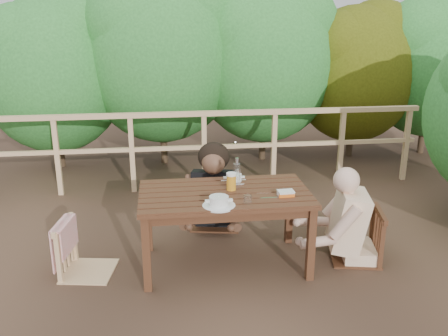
{
  "coord_description": "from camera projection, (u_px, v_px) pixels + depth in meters",
  "views": [
    {
      "loc": [
        -0.52,
        -3.97,
        2.21
      ],
      "look_at": [
        0.0,
        0.05,
        0.9
      ],
      "focal_mm": 39.49,
      "sensor_mm": 36.0,
      "label": 1
    }
  ],
  "objects": [
    {
      "name": "chair_right",
      "position": [
        358.0,
        213.0,
        4.45
      ],
      "size": [
        0.53,
        0.53,
        0.9
      ],
      "primitive_type": "cube",
      "rotation": [
        0.0,
        0.0,
        -1.78
      ],
      "color": "#3E2213",
      "rests_on": "ground"
    },
    {
      "name": "chair_left",
      "position": [
        85.0,
        226.0,
        4.21
      ],
      "size": [
        0.51,
        0.51,
        0.89
      ],
      "primitive_type": "cube",
      "rotation": [
        0.0,
        0.0,
        1.4
      ],
      "color": "tan",
      "rests_on": "ground"
    },
    {
      "name": "table",
      "position": [
        225.0,
        229.0,
        4.38
      ],
      "size": [
        1.48,
        0.83,
        0.68
      ],
      "primitive_type": "cube",
      "color": "#3E2213",
      "rests_on": "ground"
    },
    {
      "name": "hedge_row",
      "position": [
        223.0,
        32.0,
        6.97
      ],
      "size": [
        6.6,
        1.6,
        3.8
      ],
      "primitive_type": null,
      "color": "#296C2A",
      "rests_on": "ground"
    },
    {
      "name": "woman",
      "position": [
        215.0,
        159.0,
        5.12
      ],
      "size": [
        0.71,
        0.81,
        1.44
      ],
      "primitive_type": null,
      "rotation": [
        0.0,
        0.0,
        2.95
      ],
      "color": "black",
      "rests_on": "ground"
    },
    {
      "name": "bottle",
      "position": [
        237.0,
        172.0,
        4.41
      ],
      "size": [
        0.06,
        0.06,
        0.27
      ],
      "primitive_type": "cylinder",
      "color": "silver",
      "rests_on": "table"
    },
    {
      "name": "butter_tub",
      "position": [
        286.0,
        194.0,
        4.18
      ],
      "size": [
        0.14,
        0.1,
        0.06
      ],
      "primitive_type": "cube",
      "rotation": [
        0.0,
        0.0,
        0.04
      ],
      "color": "silver",
      "rests_on": "table"
    },
    {
      "name": "ground",
      "position": [
        225.0,
        263.0,
        4.49
      ],
      "size": [
        60.0,
        60.0,
        0.0
      ],
      "primitive_type": "plane",
      "color": "#4F3626",
      "rests_on": "ground"
    },
    {
      "name": "chair_far",
      "position": [
        216.0,
        179.0,
        5.17
      ],
      "size": [
        0.59,
        0.59,
        1.02
      ],
      "primitive_type": "cube",
      "rotation": [
        0.0,
        0.0,
        -0.19
      ],
      "color": "#3E2213",
      "rests_on": "ground"
    },
    {
      "name": "tumbler",
      "position": [
        248.0,
        200.0,
        4.02
      ],
      "size": [
        0.07,
        0.07,
        0.08
      ],
      "primitive_type": "cylinder",
      "color": "silver",
      "rests_on": "table"
    },
    {
      "name": "bread_roll",
      "position": [
        220.0,
        198.0,
        4.07
      ],
      "size": [
        0.12,
        0.09,
        0.07
      ],
      "primitive_type": "ellipsoid",
      "color": "#9D6B33",
      "rests_on": "table"
    },
    {
      "name": "beer_glass",
      "position": [
        231.0,
        182.0,
        4.3
      ],
      "size": [
        0.09,
        0.09,
        0.17
      ],
      "primitive_type": "cylinder",
      "color": "orange",
      "rests_on": "table"
    },
    {
      "name": "soup_far",
      "position": [
        234.0,
        178.0,
        4.54
      ],
      "size": [
        0.24,
        0.24,
        0.08
      ],
      "primitive_type": "cylinder",
      "color": "silver",
      "rests_on": "table"
    },
    {
      "name": "soup_near",
      "position": [
        219.0,
        202.0,
        3.98
      ],
      "size": [
        0.27,
        0.27,
        0.09
      ],
      "primitive_type": "cylinder",
      "color": "white",
      "rests_on": "table"
    },
    {
      "name": "railing",
      "position": [
        204.0,
        151.0,
        6.22
      ],
      "size": [
        5.6,
        0.1,
        1.01
      ],
      "primitive_type": "cube",
      "color": "tan",
      "rests_on": "ground"
    },
    {
      "name": "diner_right",
      "position": [
        364.0,
        185.0,
        4.37
      ],
      "size": [
        0.82,
        0.72,
        1.44
      ],
      "primitive_type": null,
      "rotation": [
        0.0,
        0.0,
        1.37
      ],
      "color": "beige",
      "rests_on": "ground"
    }
  ]
}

